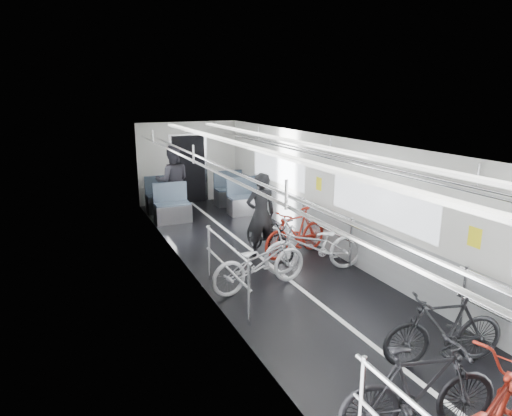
{
  "coord_description": "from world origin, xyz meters",
  "views": [
    {
      "loc": [
        -3.58,
        -6.16,
        3.26
      ],
      "look_at": [
        0.0,
        1.98,
        0.98
      ],
      "focal_mm": 32.0,
      "sensor_mm": 36.0,
      "label": 1
    }
  ],
  "objects": [
    {
      "name": "bike_left_far",
      "position": [
        -0.63,
        0.4,
        0.47
      ],
      "size": [
        1.88,
        0.88,
        0.95
      ],
      "primitive_type": "imported",
      "rotation": [
        0.0,
        0.0,
        1.71
      ],
      "color": "silver",
      "rests_on": "floor"
    },
    {
      "name": "person_standing",
      "position": [
        0.07,
        1.9,
        0.85
      ],
      "size": [
        0.64,
        0.43,
        1.71
      ],
      "primitive_type": "imported",
      "rotation": [
        0.0,
        0.0,
        3.1
      ],
      "color": "black",
      "rests_on": "floor"
    },
    {
      "name": "person_seated",
      "position": [
        -0.82,
        5.62,
        0.95
      ],
      "size": [
        1.04,
        0.88,
        1.9
      ],
      "primitive_type": "imported",
      "rotation": [
        0.0,
        0.0,
        2.94
      ],
      "color": "#26242B",
      "rests_on": "floor"
    },
    {
      "name": "bike_right_mid",
      "position": [
        0.6,
        0.67,
        0.5
      ],
      "size": [
        1.98,
        0.95,
        1.0
      ],
      "primitive_type": "imported",
      "rotation": [
        0.0,
        0.0,
        -1.73
      ],
      "color": "silver",
      "rests_on": "floor"
    },
    {
      "name": "bike_left_mid",
      "position": [
        -0.63,
        -3.34,
        0.49
      ],
      "size": [
        1.7,
        0.82,
        0.98
      ],
      "primitive_type": "imported",
      "rotation": [
        0.0,
        0.0,
        1.34
      ],
      "color": "black",
      "rests_on": "floor"
    },
    {
      "name": "bike_aisle",
      "position": [
        0.21,
        1.8,
        0.41
      ],
      "size": [
        0.85,
        1.62,
        0.81
      ],
      "primitive_type": "imported",
      "rotation": [
        0.0,
        0.0,
        0.21
      ],
      "color": "black",
      "rests_on": "floor"
    },
    {
      "name": "bike_right_near",
      "position": [
        0.51,
        -2.52,
        0.47
      ],
      "size": [
        1.62,
        0.81,
        0.94
      ],
      "primitive_type": "imported",
      "rotation": [
        0.0,
        0.0,
        -1.82
      ],
      "color": "black",
      "rests_on": "floor"
    },
    {
      "name": "bike_right_far",
      "position": [
        0.71,
        1.59,
        0.49
      ],
      "size": [
        1.69,
        0.85,
        0.98
      ],
      "primitive_type": "imported",
      "rotation": [
        0.0,
        0.0,
        -1.32
      ],
      "color": "maroon",
      "rests_on": "floor"
    },
    {
      "name": "car_shell",
      "position": [
        0.0,
        1.78,
        1.13
      ],
      "size": [
        3.02,
        14.01,
        2.41
      ],
      "color": "black",
      "rests_on": "ground"
    }
  ]
}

